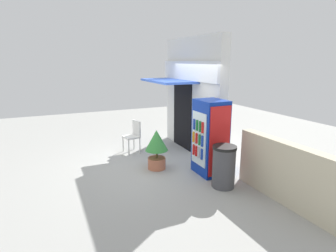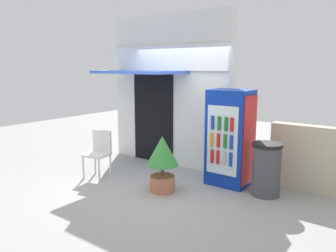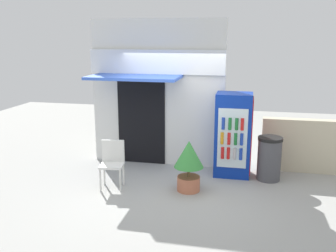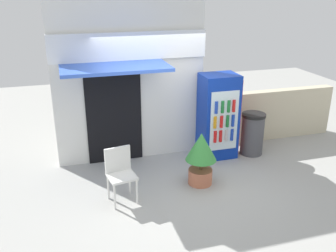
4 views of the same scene
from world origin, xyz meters
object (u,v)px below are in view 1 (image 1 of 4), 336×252
drink_cooler (210,138)px  trash_bin (224,166)px  plastic_chair (134,134)px  potted_plant_near_shop (157,146)px

drink_cooler → trash_bin: 0.86m
drink_cooler → plastic_chair: (-2.23, -1.13, -0.34)m
drink_cooler → potted_plant_near_shop: 1.30m
plastic_chair → potted_plant_near_shop: bearing=4.6°
plastic_chair → potted_plant_near_shop: size_ratio=0.93×
plastic_chair → trash_bin: plastic_chair is taller
potted_plant_near_shop → trash_bin: 1.75m
drink_cooler → trash_bin: bearing=-9.6°
drink_cooler → plastic_chair: bearing=-153.0°
potted_plant_near_shop → trash_bin: potted_plant_near_shop is taller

